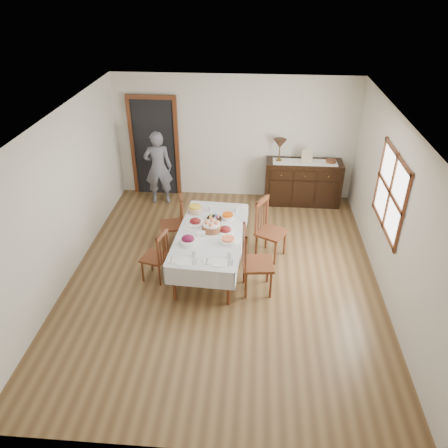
# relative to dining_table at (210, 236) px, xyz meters

# --- Properties ---
(ground) EXTENTS (6.00, 6.00, 0.00)m
(ground) POSITION_rel_dining_table_xyz_m (0.23, -0.24, -0.62)
(ground) COLOR brown
(room_shell) EXTENTS (5.02, 6.02, 2.65)m
(room_shell) POSITION_rel_dining_table_xyz_m (0.09, 0.19, 1.02)
(room_shell) COLOR silver
(room_shell) RESTS_ON ground
(dining_table) EXTENTS (1.17, 2.12, 0.71)m
(dining_table) POSITION_rel_dining_table_xyz_m (0.00, 0.00, 0.00)
(dining_table) COLOR silver
(dining_table) RESTS_ON ground
(chair_left_near) EXTENTS (0.46, 0.46, 0.90)m
(chair_left_near) POSITION_rel_dining_table_xyz_m (-0.82, -0.36, -0.16)
(chair_left_near) COLOR #5B2D18
(chair_left_near) RESTS_ON ground
(chair_left_far) EXTENTS (0.50, 0.50, 0.99)m
(chair_left_far) POSITION_rel_dining_table_xyz_m (-0.70, 0.61, -0.12)
(chair_left_far) COLOR #5B2D18
(chair_left_far) RESTS_ON ground
(chair_right_near) EXTENTS (0.51, 0.51, 1.12)m
(chair_right_near) POSITION_rel_dining_table_xyz_m (0.72, -0.54, -0.06)
(chair_right_near) COLOR #5B2D18
(chair_right_near) RESTS_ON ground
(chair_right_far) EXTENTS (0.61, 0.61, 1.08)m
(chair_right_far) POSITION_rel_dining_table_xyz_m (0.95, 0.44, -0.07)
(chair_right_far) COLOR #5B2D18
(chair_right_far) RESTS_ON ground
(sideboard) EXTENTS (1.57, 0.57, 0.94)m
(sideboard) POSITION_rel_dining_table_xyz_m (1.69, 2.48, -0.15)
(sideboard) COLOR black
(sideboard) RESTS_ON ground
(person) EXTENTS (0.57, 0.42, 1.68)m
(person) POSITION_rel_dining_table_xyz_m (-1.33, 2.29, 0.22)
(person) COLOR slate
(person) RESTS_ON ground
(bread_basket) EXTENTS (0.32, 0.32, 0.19)m
(bread_basket) POSITION_rel_dining_table_xyz_m (0.02, 0.05, 0.16)
(bread_basket) COLOR brown
(bread_basket) RESTS_ON dining_table
(egg_basket) EXTENTS (0.25, 0.25, 0.10)m
(egg_basket) POSITION_rel_dining_table_xyz_m (0.02, 0.38, 0.12)
(egg_basket) COLOR black
(egg_basket) RESTS_ON dining_table
(ham_platter_a) EXTENTS (0.33, 0.33, 0.11)m
(ham_platter_a) POSITION_rel_dining_table_xyz_m (-0.28, 0.26, 0.12)
(ham_platter_a) COLOR white
(ham_platter_a) RESTS_ON dining_table
(ham_platter_b) EXTENTS (0.29, 0.29, 0.11)m
(ham_platter_b) POSITION_rel_dining_table_xyz_m (0.24, 0.04, 0.12)
(ham_platter_b) COLOR white
(ham_platter_b) RESTS_ON dining_table
(beet_bowl) EXTENTS (0.26, 0.26, 0.15)m
(beet_bowl) POSITION_rel_dining_table_xyz_m (-0.31, -0.37, 0.15)
(beet_bowl) COLOR white
(beet_bowl) RESTS_ON dining_table
(carrot_bowl) EXTENTS (0.21, 0.21, 0.09)m
(carrot_bowl) POSITION_rel_dining_table_xyz_m (0.25, 0.44, 0.13)
(carrot_bowl) COLOR white
(carrot_bowl) RESTS_ON dining_table
(pineapple_bowl) EXTENTS (0.25, 0.25, 0.13)m
(pineapple_bowl) POSITION_rel_dining_table_xyz_m (-0.33, 0.63, 0.15)
(pineapple_bowl) COLOR tan
(pineapple_bowl) RESTS_ON dining_table
(casserole_dish) EXTENTS (0.26, 0.26, 0.07)m
(casserole_dish) POSITION_rel_dining_table_xyz_m (0.30, -0.27, 0.12)
(casserole_dish) COLOR white
(casserole_dish) RESTS_ON dining_table
(butter_dish) EXTENTS (0.15, 0.10, 0.07)m
(butter_dish) POSITION_rel_dining_table_xyz_m (-0.14, -0.11, 0.12)
(butter_dish) COLOR white
(butter_dish) RESTS_ON dining_table
(setting_left) EXTENTS (0.43, 0.31, 0.10)m
(setting_left) POSITION_rel_dining_table_xyz_m (-0.28, -0.78, 0.11)
(setting_left) COLOR white
(setting_left) RESTS_ON dining_table
(setting_right) EXTENTS (0.43, 0.31, 0.10)m
(setting_right) POSITION_rel_dining_table_xyz_m (0.25, -0.77, 0.11)
(setting_right) COLOR white
(setting_right) RESTS_ON dining_table
(glass_far_a) EXTENTS (0.07, 0.07, 0.10)m
(glass_far_a) POSITION_rel_dining_table_xyz_m (-0.07, 0.70, 0.14)
(glass_far_a) COLOR white
(glass_far_a) RESTS_ON dining_table
(glass_far_b) EXTENTS (0.07, 0.07, 0.10)m
(glass_far_b) POSITION_rel_dining_table_xyz_m (0.39, 0.70, 0.14)
(glass_far_b) COLOR white
(glass_far_b) RESTS_ON dining_table
(runner) EXTENTS (1.30, 0.35, 0.01)m
(runner) POSITION_rel_dining_table_xyz_m (1.69, 2.44, 0.32)
(runner) COLOR white
(runner) RESTS_ON sideboard
(table_lamp) EXTENTS (0.26, 0.26, 0.46)m
(table_lamp) POSITION_rel_dining_table_xyz_m (1.16, 2.49, 0.68)
(table_lamp) COLOR brown
(table_lamp) RESTS_ON sideboard
(picture_frame) EXTENTS (0.22, 0.08, 0.28)m
(picture_frame) POSITION_rel_dining_table_xyz_m (1.72, 2.41, 0.46)
(picture_frame) COLOR tan
(picture_frame) RESTS_ON sideboard
(deco_bowl) EXTENTS (0.20, 0.20, 0.06)m
(deco_bowl) POSITION_rel_dining_table_xyz_m (2.22, 2.47, 0.35)
(deco_bowl) COLOR #5B2D18
(deco_bowl) RESTS_ON sideboard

